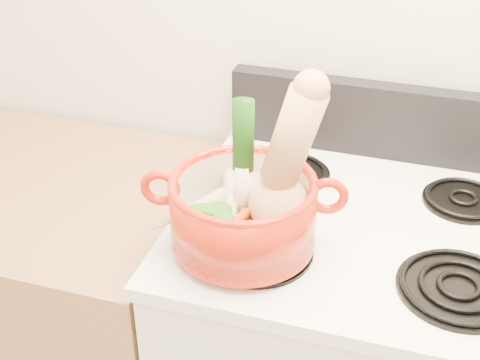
% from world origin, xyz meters
% --- Properties ---
extents(wall_back, '(3.50, 0.02, 2.60)m').
position_xyz_m(wall_back, '(0.00, 1.75, 1.30)').
color(wall_back, silver).
rests_on(wall_back, floor).
extents(cooktop, '(0.78, 0.67, 0.03)m').
position_xyz_m(cooktop, '(0.00, 1.40, 0.93)').
color(cooktop, silver).
rests_on(cooktop, stove_body).
extents(control_backsplash, '(0.76, 0.05, 0.18)m').
position_xyz_m(control_backsplash, '(0.00, 1.70, 1.04)').
color(control_backsplash, black).
rests_on(control_backsplash, cooktop).
extents(burner_front_left, '(0.22, 0.22, 0.02)m').
position_xyz_m(burner_front_left, '(-0.19, 1.24, 0.96)').
color(burner_front_left, black).
rests_on(burner_front_left, cooktop).
extents(burner_front_right, '(0.22, 0.22, 0.02)m').
position_xyz_m(burner_front_right, '(0.19, 1.24, 0.96)').
color(burner_front_right, black).
rests_on(burner_front_right, cooktop).
extents(burner_back_left, '(0.17, 0.17, 0.02)m').
position_xyz_m(burner_back_left, '(-0.19, 1.54, 0.96)').
color(burner_back_left, black).
rests_on(burner_back_left, cooktop).
extents(burner_back_right, '(0.17, 0.17, 0.02)m').
position_xyz_m(burner_back_right, '(0.19, 1.54, 0.96)').
color(burner_back_right, black).
rests_on(burner_back_right, cooktop).
extents(dutch_oven, '(0.33, 0.33, 0.14)m').
position_xyz_m(dutch_oven, '(-0.22, 1.24, 1.04)').
color(dutch_oven, '#AB1C0A').
rests_on(dutch_oven, burner_front_left).
extents(pot_handle_left, '(0.08, 0.03, 0.08)m').
position_xyz_m(pot_handle_left, '(-0.37, 1.21, 1.08)').
color(pot_handle_left, '#AB1C0A').
rests_on(pot_handle_left, dutch_oven).
extents(pot_handle_right, '(0.08, 0.03, 0.08)m').
position_xyz_m(pot_handle_right, '(-0.06, 1.28, 1.08)').
color(pot_handle_right, '#AB1C0A').
rests_on(pot_handle_right, dutch_oven).
extents(squash, '(0.23, 0.17, 0.33)m').
position_xyz_m(squash, '(-0.15, 1.27, 1.15)').
color(squash, tan).
rests_on(squash, dutch_oven).
extents(leek, '(0.05, 0.06, 0.26)m').
position_xyz_m(leek, '(-0.23, 1.28, 1.13)').
color(leek, silver).
rests_on(leek, dutch_oven).
extents(ginger, '(0.11, 0.09, 0.05)m').
position_xyz_m(ginger, '(-0.21, 1.31, 1.02)').
color(ginger, '#D1B681').
rests_on(ginger, dutch_oven).
extents(parsnip_0, '(0.16, 0.22, 0.06)m').
position_xyz_m(parsnip_0, '(-0.28, 1.28, 1.02)').
color(parsnip_0, beige).
rests_on(parsnip_0, dutch_oven).
extents(parsnip_1, '(0.17, 0.14, 0.05)m').
position_xyz_m(parsnip_1, '(-0.28, 1.27, 1.03)').
color(parsnip_1, beige).
rests_on(parsnip_1, dutch_oven).
extents(parsnip_2, '(0.10, 0.21, 0.06)m').
position_xyz_m(parsnip_2, '(-0.25, 1.26, 1.04)').
color(parsnip_2, beige).
rests_on(parsnip_2, dutch_oven).
extents(parsnip_3, '(0.14, 0.15, 0.05)m').
position_xyz_m(parsnip_3, '(-0.32, 1.23, 1.03)').
color(parsnip_3, beige).
rests_on(parsnip_3, dutch_oven).
extents(carrot_0, '(0.06, 0.17, 0.05)m').
position_xyz_m(carrot_0, '(-0.22, 1.23, 1.01)').
color(carrot_0, '#BB4809').
rests_on(carrot_0, dutch_oven).
extents(carrot_1, '(0.06, 0.14, 0.04)m').
position_xyz_m(carrot_1, '(-0.25, 1.20, 1.02)').
color(carrot_1, '#D7510A').
rests_on(carrot_1, dutch_oven).
extents(carrot_2, '(0.04, 0.16, 0.04)m').
position_xyz_m(carrot_2, '(-0.22, 1.19, 1.02)').
color(carrot_2, '#C05709').
rests_on(carrot_2, dutch_oven).
extents(carrot_3, '(0.07, 0.13, 0.04)m').
position_xyz_m(carrot_3, '(-0.23, 1.20, 1.03)').
color(carrot_3, '#DA5F0A').
rests_on(carrot_3, dutch_oven).
extents(carrot_4, '(0.08, 0.15, 0.04)m').
position_xyz_m(carrot_4, '(-0.22, 1.21, 1.04)').
color(carrot_4, '#DF460B').
rests_on(carrot_4, dutch_oven).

